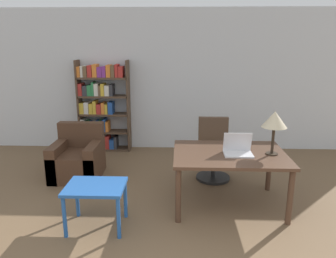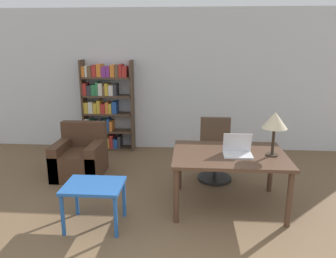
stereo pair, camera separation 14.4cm
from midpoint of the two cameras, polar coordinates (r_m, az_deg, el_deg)
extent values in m
cube|color=silver|center=(6.40, 3.68, 8.36)|extent=(8.00, 0.06, 2.70)
cube|color=#4C3323|center=(4.23, 11.59, -4.44)|extent=(1.42, 1.05, 0.04)
cylinder|color=#4C3323|center=(3.91, 2.52, -11.57)|extent=(0.07, 0.07, 0.68)
cylinder|color=#4C3323|center=(4.09, 21.37, -11.38)|extent=(0.07, 0.07, 0.68)
cylinder|color=#4C3323|center=(4.76, 2.85, -6.56)|extent=(0.07, 0.07, 0.68)
cylinder|color=#4C3323|center=(4.91, 18.26, -6.64)|extent=(0.07, 0.07, 0.68)
cube|color=silver|center=(4.16, 13.02, -4.43)|extent=(0.35, 0.26, 0.02)
cube|color=silver|center=(4.21, 12.94, -2.31)|extent=(0.35, 0.08, 0.25)
cube|color=#19233D|center=(4.21, 12.93, -2.26)|extent=(0.32, 0.06, 0.22)
cylinder|color=#2D2319|center=(4.29, 18.57, -4.28)|extent=(0.15, 0.15, 0.01)
cylinder|color=#2D2319|center=(4.24, 18.77, -2.05)|extent=(0.04, 0.04, 0.34)
cone|color=#C6B793|center=(4.17, 19.08, 1.47)|extent=(0.31, 0.31, 0.20)
cylinder|color=black|center=(5.24, 8.87, -8.44)|extent=(0.52, 0.52, 0.04)
cylinder|color=#262626|center=(5.17, 8.95, -6.62)|extent=(0.06, 0.06, 0.32)
cube|color=#4C3828|center=(5.09, 9.04, -4.44)|extent=(0.49, 0.49, 0.10)
cube|color=#4C3828|center=(5.20, 9.00, -0.63)|extent=(0.46, 0.08, 0.49)
cube|color=#2356A3|center=(3.85, -11.78, -9.65)|extent=(0.66, 0.52, 0.04)
cylinder|color=#2356A3|center=(3.87, -16.85, -14.20)|extent=(0.04, 0.04, 0.48)
cylinder|color=#2356A3|center=(3.71, -7.97, -15.00)|extent=(0.04, 0.04, 0.48)
cylinder|color=#2356A3|center=(4.24, -14.69, -11.32)|extent=(0.04, 0.04, 0.48)
cylinder|color=#2356A3|center=(4.10, -6.65, -11.88)|extent=(0.04, 0.04, 0.48)
cube|color=#472D1E|center=(5.41, -14.36, -5.78)|extent=(0.73, 0.77, 0.42)
cube|color=#472D1E|center=(5.56, -13.67, -0.74)|extent=(0.73, 0.16, 0.40)
cube|color=#472D1E|center=(5.49, -17.24, -4.94)|extent=(0.16, 0.77, 0.56)
cube|color=#472D1E|center=(5.31, -11.49, -5.22)|extent=(0.16, 0.77, 0.56)
cube|color=#4C3828|center=(6.60, -13.77, 4.01)|extent=(0.04, 0.28, 1.75)
cube|color=#4C3828|center=(6.38, -5.57, 3.99)|extent=(0.04, 0.28, 1.75)
cube|color=#4C3828|center=(6.69, -9.42, -3.23)|extent=(0.95, 0.28, 0.04)
cube|color=#2D7F47|center=(6.77, -13.00, -2.20)|extent=(0.06, 0.24, 0.19)
cube|color=orange|center=(6.74, -12.46, -1.95)|extent=(0.07, 0.24, 0.26)
cube|color=orange|center=(6.72, -11.84, -1.98)|extent=(0.07, 0.24, 0.25)
cube|color=#333338|center=(6.70, -11.12, -2.23)|extent=(0.09, 0.24, 0.20)
cube|color=silver|center=(6.68, -10.39, -2.26)|extent=(0.08, 0.24, 0.19)
cube|color=gold|center=(6.66, -9.69, -2.27)|extent=(0.07, 0.24, 0.20)
cube|color=#B72D28|center=(6.63, -9.07, -2.03)|extent=(0.07, 0.24, 0.26)
cube|color=#234C99|center=(6.63, -8.34, -2.36)|extent=(0.09, 0.24, 0.18)
cube|color=#333338|center=(6.60, -7.72, -2.16)|extent=(0.05, 0.24, 0.24)
cube|color=#4C3828|center=(6.59, -9.55, -0.33)|extent=(0.95, 0.28, 0.04)
cube|color=silver|center=(6.67, -13.15, 0.86)|extent=(0.07, 0.24, 0.23)
cube|color=#2D7F47|center=(6.65, -12.50, 0.72)|extent=(0.07, 0.24, 0.20)
cube|color=#234C99|center=(6.63, -11.93, 0.64)|extent=(0.06, 0.24, 0.19)
cube|color=silver|center=(6.61, -11.38, 0.69)|extent=(0.06, 0.24, 0.20)
cube|color=#234C99|center=(6.60, -10.86, 0.70)|extent=(0.05, 0.24, 0.20)
cube|color=#2D7F47|center=(6.58, -10.38, 0.74)|extent=(0.04, 0.24, 0.22)
cube|color=#7F338C|center=(6.57, -9.99, 0.68)|extent=(0.04, 0.24, 0.20)
cube|color=#234C99|center=(6.55, -9.59, 0.86)|extent=(0.04, 0.24, 0.25)
cube|color=orange|center=(6.55, -9.11, 0.63)|extent=(0.05, 0.24, 0.19)
cube|color=#4C3828|center=(6.51, -9.68, 2.65)|extent=(0.95, 0.28, 0.04)
cube|color=gold|center=(6.59, -13.25, 3.71)|extent=(0.08, 0.24, 0.21)
cube|color=silver|center=(6.57, -12.50, 3.77)|extent=(0.09, 0.24, 0.22)
cube|color=gold|center=(6.54, -11.77, 3.67)|extent=(0.07, 0.24, 0.20)
cube|color=gold|center=(6.52, -11.17, 3.89)|extent=(0.06, 0.24, 0.25)
cube|color=#B72D28|center=(6.50, -10.47, 3.61)|extent=(0.09, 0.24, 0.19)
cube|color=orange|center=(6.48, -9.78, 3.75)|extent=(0.06, 0.24, 0.22)
cube|color=gold|center=(6.47, -9.23, 3.63)|extent=(0.05, 0.24, 0.19)
cube|color=#234C99|center=(6.45, -8.53, 3.80)|extent=(0.09, 0.24, 0.23)
cube|color=#4C3828|center=(6.44, -9.82, 5.70)|extent=(0.95, 0.28, 0.04)
cube|color=#B72D28|center=(6.54, -13.49, 6.82)|extent=(0.07, 0.24, 0.23)
cube|color=#333338|center=(6.51, -12.73, 6.65)|extent=(0.09, 0.24, 0.19)
cube|color=#2D7F47|center=(6.49, -12.01, 6.72)|extent=(0.08, 0.24, 0.20)
cube|color=#2D7F47|center=(6.47, -11.46, 6.96)|extent=(0.04, 0.24, 0.26)
cube|color=silver|center=(6.45, -10.89, 6.87)|extent=(0.08, 0.24, 0.23)
cube|color=brown|center=(6.44, -10.32, 6.69)|extent=(0.04, 0.24, 0.19)
cube|color=gold|center=(6.42, -9.84, 6.87)|extent=(0.06, 0.24, 0.23)
cube|color=silver|center=(6.40, -9.11, 6.73)|extent=(0.09, 0.24, 0.20)
cube|color=#333338|center=(6.38, -8.39, 6.81)|extent=(0.06, 0.24, 0.22)
cube|color=#4C3828|center=(6.40, -9.96, 8.80)|extent=(0.95, 0.28, 0.04)
cube|color=orange|center=(6.50, -13.73, 9.72)|extent=(0.06, 0.24, 0.19)
cube|color=silver|center=(6.48, -13.22, 9.79)|extent=(0.04, 0.24, 0.21)
cube|color=brown|center=(6.47, -12.68, 9.78)|extent=(0.07, 0.24, 0.20)
cube|color=#B72D28|center=(6.44, -11.94, 9.88)|extent=(0.08, 0.24, 0.22)
cube|color=orange|center=(6.41, -11.13, 9.99)|extent=(0.09, 0.24, 0.24)
cube|color=#7F338C|center=(6.39, -10.33, 9.78)|extent=(0.08, 0.24, 0.19)
cube|color=#7F338C|center=(6.37, -9.60, 9.86)|extent=(0.07, 0.24, 0.20)
cube|color=orange|center=(6.35, -8.86, 9.99)|extent=(0.08, 0.24, 0.23)
cube|color=brown|center=(6.34, -8.13, 9.97)|extent=(0.07, 0.24, 0.22)
cube|color=#B72D28|center=(6.32, -7.51, 10.07)|extent=(0.06, 0.24, 0.24)
cube|color=#B72D28|center=(6.31, -6.79, 9.90)|extent=(0.09, 0.24, 0.20)
camera|label=1|loc=(0.07, -89.04, 0.26)|focal=35.00mm
camera|label=2|loc=(0.07, 90.96, -0.26)|focal=35.00mm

